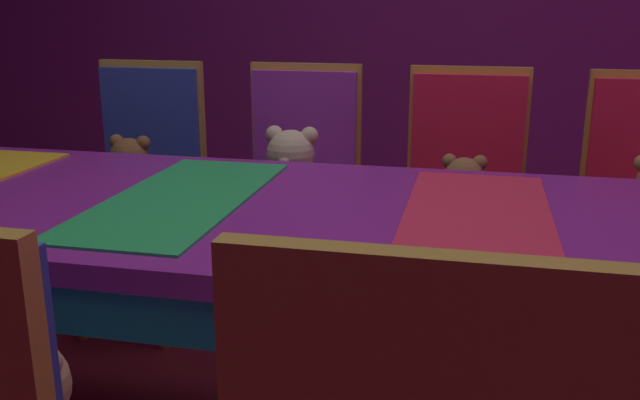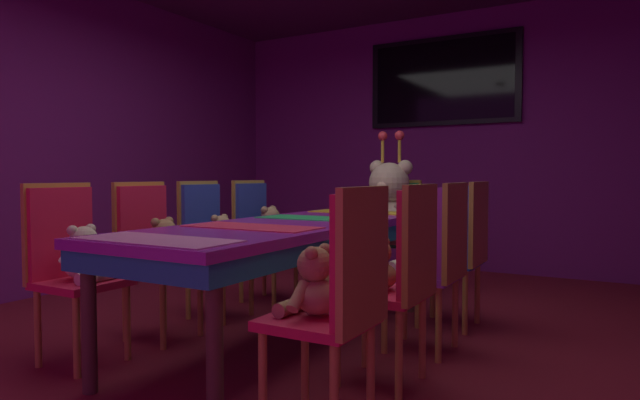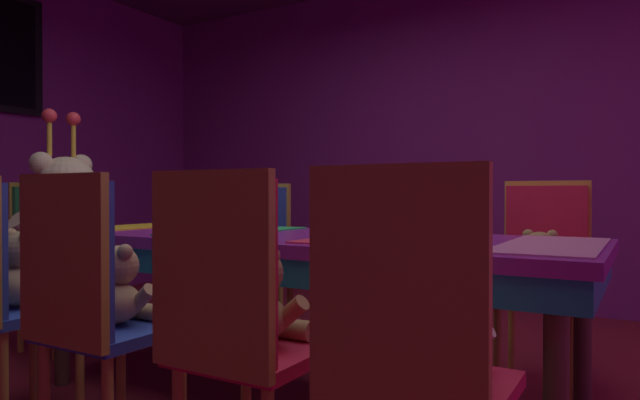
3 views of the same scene
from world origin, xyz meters
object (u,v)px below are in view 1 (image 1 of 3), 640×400
object	(u,v)px
chair_right_1	(464,182)
chair_right_2	(301,174)
banquet_table	(323,243)
teddy_right_1	(462,201)
teddy_right_3	(130,180)
chair_right_3	(148,166)
teddy_right_2	(291,182)

from	to	relation	value
chair_right_1	chair_right_2	xyz separation A→B (m)	(0.00, 0.58, 0.00)
banquet_table	teddy_right_1	xyz separation A→B (m)	(0.74, -0.30, -0.08)
teddy_right_1	teddy_right_3	size ratio (longest dim) A/B	0.94
chair_right_3	banquet_table	bearing A→B (deg)	45.21
chair_right_3	teddy_right_1	bearing A→B (deg)	83.74
chair_right_1	teddy_right_1	xyz separation A→B (m)	(-0.14, 0.00, -0.03)
chair_right_1	teddy_right_1	bearing A→B (deg)	0.00
banquet_table	chair_right_3	xyz separation A→B (m)	(0.87, 0.87, -0.06)
teddy_right_1	chair_right_2	xyz separation A→B (m)	(0.14, 0.58, 0.03)
teddy_right_3	teddy_right_2	bearing A→B (deg)	91.02
chair_right_2	teddy_right_3	distance (m)	0.62
chair_right_3	teddy_right_2	bearing A→B (deg)	77.48
banquet_table	teddy_right_3	distance (m)	1.14
chair_right_1	banquet_table	bearing A→B (deg)	-19.05
banquet_table	chair_right_1	bearing A→B (deg)	-19.05
chair_right_1	teddy_right_3	bearing A→B (deg)	-82.44
banquet_table	chair_right_1	distance (m)	0.93
chair_right_2	teddy_right_1	bearing A→B (deg)	76.11
teddy_right_1	chair_right_2	world-z (taller)	chair_right_2
teddy_right_1	teddy_right_2	world-z (taller)	teddy_right_2
banquet_table	chair_right_3	world-z (taller)	chair_right_3
chair_right_2	teddy_right_2	bearing A→B (deg)	0.00
chair_right_1	chair_right_2	size ratio (longest dim) A/B	1.00
teddy_right_1	teddy_right_3	xyz separation A→B (m)	(-0.01, 1.18, 0.01)
chair_right_1	chair_right_2	world-z (taller)	same
banquet_table	teddy_right_3	xyz separation A→B (m)	(0.72, 0.87, -0.08)
teddy_right_1	chair_right_3	bearing A→B (deg)	-96.26
banquet_table	teddy_right_3	bearing A→B (deg)	50.35
chair_right_2	chair_right_1	bearing A→B (deg)	89.85
teddy_right_3	teddy_right_1	bearing A→B (deg)	90.69
chair_right_1	chair_right_3	world-z (taller)	same
chair_right_1	teddy_right_1	distance (m)	0.14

